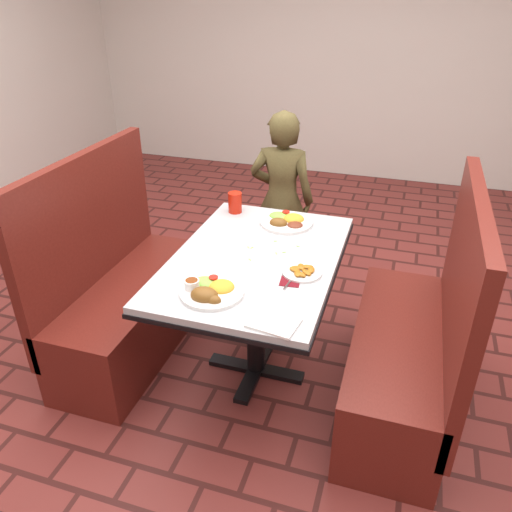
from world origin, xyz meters
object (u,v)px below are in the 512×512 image
at_px(near_dinner_plate, 210,288).
at_px(far_dinner_plate, 287,219).
at_px(booth_bench_left, 126,299).
at_px(red_tumbler, 235,202).
at_px(booth_bench_right, 408,353).
at_px(diner_person, 282,200).
at_px(dining_table, 256,272).
at_px(plantain_plate, 302,271).

bearing_deg(near_dinner_plate, far_dinner_plate, 80.52).
bearing_deg(booth_bench_left, far_dinner_plate, 26.36).
xyz_separation_m(far_dinner_plate, red_tumbler, (-0.33, 0.06, 0.03)).
height_order(booth_bench_right, diner_person, diner_person).
distance_m(dining_table, booth_bench_left, 0.86).
distance_m(diner_person, plantain_plate, 1.23).
bearing_deg(red_tumbler, booth_bench_left, -136.71).
bearing_deg(plantain_plate, booth_bench_right, 10.31).
height_order(plantain_plate, red_tumbler, red_tumbler).
bearing_deg(red_tumbler, far_dinner_plate, -10.98).
bearing_deg(booth_bench_left, red_tumbler, 43.29).
bearing_deg(diner_person, booth_bench_right, 128.97).
relative_size(booth_bench_right, diner_person, 0.97).
distance_m(booth_bench_left, booth_bench_right, 1.60).
xyz_separation_m(diner_person, red_tumbler, (-0.14, -0.57, 0.19)).
bearing_deg(booth_bench_right, far_dinner_plate, 150.73).
bearing_deg(plantain_plate, diner_person, 109.37).
relative_size(diner_person, far_dinner_plate, 4.18).
bearing_deg(near_dinner_plate, diner_person, 92.42).
bearing_deg(dining_table, red_tumbler, 120.37).
bearing_deg(red_tumbler, near_dinner_plate, -77.28).
bearing_deg(near_dinner_plate, dining_table, 77.56).
xyz_separation_m(booth_bench_left, far_dinner_plate, (0.85, 0.42, 0.45)).
height_order(diner_person, far_dinner_plate, diner_person).
height_order(booth_bench_right, red_tumbler, booth_bench_right).
xyz_separation_m(dining_table, booth_bench_left, (-0.80, 0.00, -0.32)).
relative_size(booth_bench_left, plantain_plate, 6.43).
bearing_deg(plantain_plate, booth_bench_left, 174.68).
relative_size(booth_bench_left, diner_person, 0.97).
relative_size(booth_bench_right, far_dinner_plate, 4.04).
bearing_deg(dining_table, near_dinner_plate, -102.44).
bearing_deg(plantain_plate, red_tumbler, 132.92).
bearing_deg(far_dinner_plate, red_tumbler, 169.02).
xyz_separation_m(dining_table, near_dinner_plate, (-0.09, -0.39, 0.13)).
xyz_separation_m(near_dinner_plate, red_tumbler, (-0.20, 0.88, 0.03)).
bearing_deg(diner_person, dining_table, 95.04).
relative_size(near_dinner_plate, red_tumbler, 2.34).
relative_size(diner_person, near_dinner_plate, 4.36).
xyz_separation_m(plantain_plate, red_tumbler, (-0.54, 0.58, 0.05)).
bearing_deg(booth_bench_left, booth_bench_right, 0.00).
distance_m(booth_bench_left, red_tumbler, 0.86).
height_order(dining_table, booth_bench_right, booth_bench_right).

